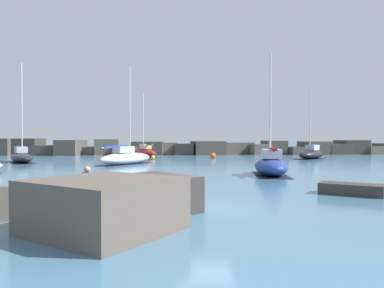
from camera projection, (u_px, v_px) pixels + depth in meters
ground_plane at (199, 209)px, 13.89m from camera, size 600.00×600.00×0.00m
open_sea_beyond at (170, 146)px, 118.95m from camera, size 400.00×116.00×0.01m
breakwater_jetty at (174, 148)px, 59.16m from camera, size 71.12×7.07×2.54m
foreground_rocks at (86, 201)px, 11.94m from camera, size 19.75×9.91×1.49m
sailboat_moored_0 at (126, 157)px, 37.07m from camera, size 5.56×6.64×9.83m
sailboat_moored_2 at (311, 154)px, 46.97m from camera, size 5.55×5.64×8.97m
sailboat_moored_4 at (271, 165)px, 26.31m from camera, size 2.98×5.70×8.62m
sailboat_moored_5 at (145, 152)px, 51.25m from camera, size 4.48×7.17×8.75m
sailboat_moored_6 at (21, 157)px, 39.89m from camera, size 4.96×6.96×10.49m
mooring_buoy_orange_near at (213, 156)px, 48.17m from camera, size 0.72×0.72×0.92m
mooring_buoy_far_side at (153, 157)px, 45.74m from camera, size 0.51×0.51×0.71m
person_on_rocks at (87, 188)px, 12.81m from camera, size 0.36×0.22×1.67m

